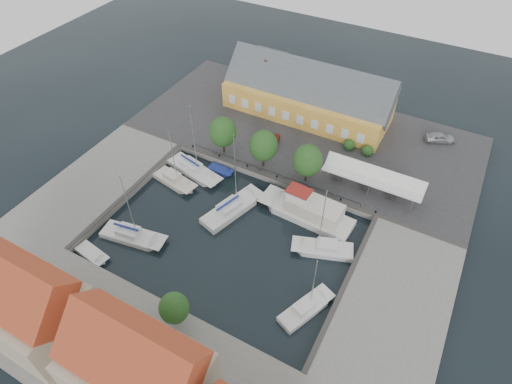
% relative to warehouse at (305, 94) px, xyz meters
% --- Properties ---
extents(ground, '(140.00, 140.00, 0.00)m').
position_rel_warehouse_xyz_m(ground, '(2.60, -28.36, -4.43)').
color(ground, black).
rests_on(ground, ground).
extents(north_quay, '(56.00, 26.00, 1.00)m').
position_rel_warehouse_xyz_m(north_quay, '(2.60, -5.36, -3.93)').
color(north_quay, '#2D2D30').
rests_on(north_quay, ground).
extents(west_quay, '(12.00, 24.00, 1.00)m').
position_rel_warehouse_xyz_m(west_quay, '(-19.40, -30.36, -3.93)').
color(west_quay, slate).
rests_on(west_quay, ground).
extents(east_quay, '(12.00, 24.00, 1.00)m').
position_rel_warehouse_xyz_m(east_quay, '(24.60, -30.36, -3.93)').
color(east_quay, slate).
rests_on(east_quay, ground).
extents(south_bank, '(56.00, 14.00, 1.00)m').
position_rel_warehouse_xyz_m(south_bank, '(2.60, -49.36, -3.93)').
color(south_bank, slate).
rests_on(south_bank, ground).
extents(quay_edge_fittings, '(56.00, 24.72, 0.40)m').
position_rel_warehouse_xyz_m(quay_edge_fittings, '(2.62, -23.61, -3.37)').
color(quay_edge_fittings, '#383533').
rests_on(quay_edge_fittings, north_quay).
extents(warehouse, '(28.56, 14.00, 9.55)m').
position_rel_warehouse_xyz_m(warehouse, '(0.00, 0.00, 0.00)').
color(warehouse, gold).
rests_on(warehouse, north_quay).
extents(tent_canopy, '(14.00, 4.00, 2.83)m').
position_rel_warehouse_xyz_m(tent_canopy, '(16.60, -13.86, -0.74)').
color(tent_canopy, white).
rests_on(tent_canopy, north_quay).
extents(quay_trees, '(18.20, 4.20, 6.30)m').
position_rel_warehouse_xyz_m(quay_trees, '(0.60, -16.36, 0.45)').
color(quay_trees, black).
rests_on(quay_trees, north_quay).
extents(car_silver, '(5.00, 3.65, 1.58)m').
position_rel_warehouse_xyz_m(car_silver, '(22.85, 2.57, -2.64)').
color(car_silver, '#9B9DA2').
rests_on(car_silver, north_quay).
extents(car_red, '(2.22, 4.06, 1.27)m').
position_rel_warehouse_xyz_m(car_red, '(-0.29, -11.08, -2.79)').
color(car_red, '#501812').
rests_on(car_red, north_quay).
extents(center_sailboat, '(5.59, 10.18, 13.44)m').
position_rel_warehouse_xyz_m(center_sailboat, '(0.73, -26.06, -4.06)').
color(center_sailboat, silver).
rests_on(center_sailboat, ground).
extents(trawler, '(13.78, 4.76, 5.00)m').
position_rel_warehouse_xyz_m(trawler, '(10.61, -21.89, -3.41)').
color(trawler, silver).
rests_on(trawler, ground).
extents(east_boat_a, '(8.24, 5.08, 11.26)m').
position_rel_warehouse_xyz_m(east_boat_a, '(14.64, -26.34, -4.17)').
color(east_boat_a, silver).
rests_on(east_boat_a, ground).
extents(east_boat_c, '(4.87, 7.46, 9.44)m').
position_rel_warehouse_xyz_m(east_boat_c, '(16.00, -35.34, -4.17)').
color(east_boat_c, silver).
rests_on(east_boat_c, ground).
extents(west_boat_a, '(10.12, 4.85, 12.84)m').
position_rel_warehouse_xyz_m(west_boat_a, '(-8.66, -21.66, -4.16)').
color(west_boat_a, silver).
rests_on(west_boat_a, ground).
extents(west_boat_b, '(7.61, 3.74, 10.17)m').
position_rel_warehouse_xyz_m(west_boat_b, '(-9.84, -25.01, -4.17)').
color(west_boat_b, beige).
rests_on(west_boat_b, ground).
extents(west_boat_d, '(9.26, 4.10, 11.95)m').
position_rel_warehouse_xyz_m(west_boat_d, '(-8.32, -36.36, -4.16)').
color(west_boat_d, silver).
rests_on(west_boat_d, ground).
extents(launch_sw, '(5.12, 2.55, 0.98)m').
position_rel_warehouse_xyz_m(launch_sw, '(-10.98, -41.00, -4.34)').
color(launch_sw, silver).
rests_on(launch_sw, ground).
extents(launch_nw, '(4.13, 1.71, 0.88)m').
position_rel_warehouse_xyz_m(launch_nw, '(-5.15, -19.64, -4.34)').
color(launch_nw, navy).
rests_on(launch_nw, ground).
extents(townhouses, '(36.30, 8.50, 12.00)m').
position_rel_warehouse_xyz_m(townhouses, '(4.52, -51.60, 1.40)').
color(townhouses, '#B8A78E').
rests_on(townhouses, south_bank).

